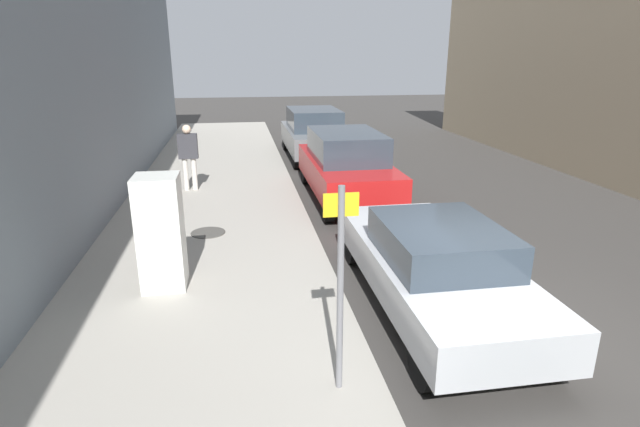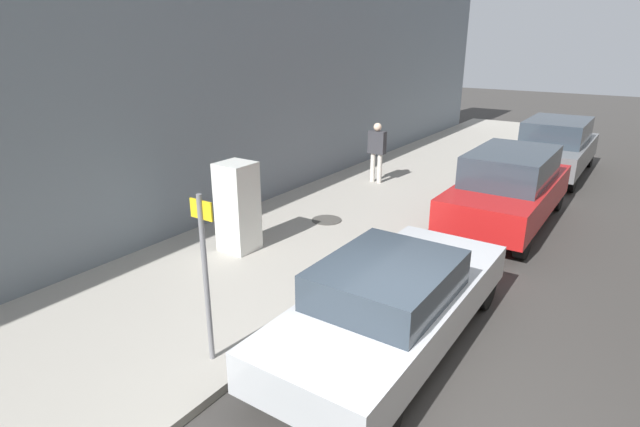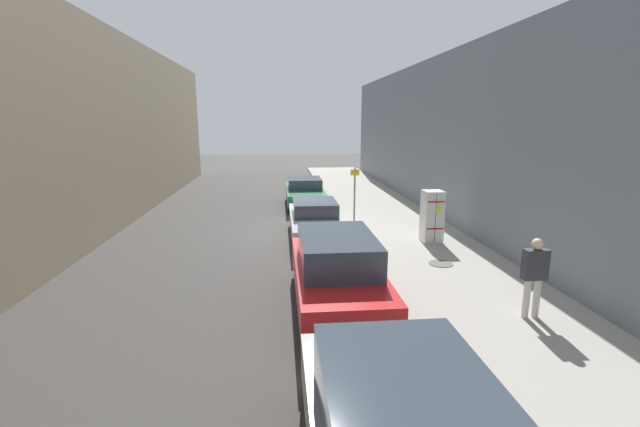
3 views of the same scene
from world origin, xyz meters
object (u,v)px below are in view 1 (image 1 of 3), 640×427
pedestrian_walking_far (188,152)px  parked_sedan_silver (434,264)px  parked_suv_red (346,165)px  discarded_refrigerator (161,233)px  street_sign_post (340,280)px  parked_suv_gray (314,133)px

pedestrian_walking_far → parked_sedan_silver: (4.04, -7.11, -0.43)m
parked_suv_red → discarded_refrigerator: bearing=-129.4°
street_sign_post → parked_suv_red: street_sign_post is taller
pedestrian_walking_far → parked_sedan_silver: pedestrian_walking_far is taller
parked_suv_red → parked_suv_gray: parked_suv_gray is taller
discarded_refrigerator → parked_suv_gray: (3.97, 10.34, -0.11)m
pedestrian_walking_far → parked_suv_gray: bearing=-29.8°
street_sign_post → parked_suv_red: (1.76, 7.76, -0.51)m
parked_sedan_silver → parked_suv_gray: 11.52m
parked_suv_red → parked_suv_gray: (0.00, 5.51, 0.00)m
discarded_refrigerator → parked_sedan_silver: 4.15m
discarded_refrigerator → parked_sedan_silver: size_ratio=0.37×
street_sign_post → parked_suv_gray: street_sign_post is taller
pedestrian_walking_far → parked_suv_red: pedestrian_walking_far is taller
parked_suv_red → pedestrian_walking_far: bearing=164.8°
pedestrian_walking_far → parked_sedan_silver: size_ratio=0.37×
parked_suv_gray → parked_sedan_silver: bearing=-90.0°
pedestrian_walking_far → parked_suv_red: (4.04, -1.10, -0.24)m
street_sign_post → pedestrian_walking_far: bearing=104.4°
street_sign_post → parked_sedan_silver: size_ratio=0.48×
pedestrian_walking_far → parked_suv_red: size_ratio=0.36×
parked_suv_red → street_sign_post: bearing=-102.8°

